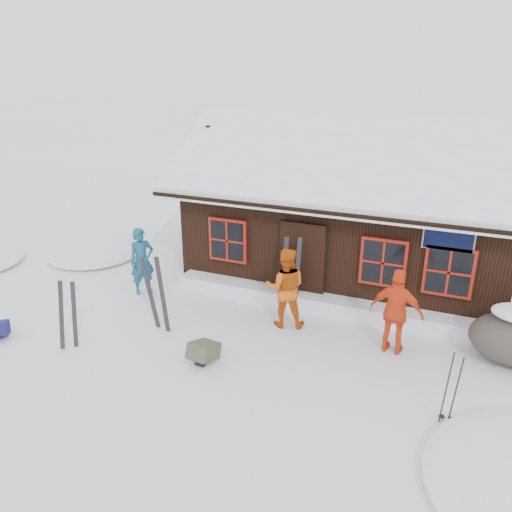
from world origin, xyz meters
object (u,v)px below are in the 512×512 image
(ski_pair_left, at_px, (68,316))
(ski_poles, at_px, (451,390))
(skier_orange_right, at_px, (396,312))
(skier_crouched, at_px, (289,283))
(skier_teal, at_px, (142,261))
(backpack_olive, at_px, (204,354))
(skier_orange_left, at_px, (286,288))

(ski_pair_left, bearing_deg, ski_poles, -22.52)
(skier_orange_right, height_order, ski_poles, skier_orange_right)
(skier_orange_right, xyz_separation_m, ski_poles, (1.16, -1.86, -0.28))
(skier_orange_right, xyz_separation_m, skier_crouched, (-2.70, 1.24, -0.35))
(ski_pair_left, bearing_deg, skier_crouched, 19.39)
(skier_teal, height_order, backpack_olive, skier_teal)
(skier_orange_left, relative_size, ski_poles, 1.37)
(skier_crouched, bearing_deg, skier_orange_left, -78.41)
(skier_orange_left, relative_size, skier_crouched, 1.63)
(ski_poles, bearing_deg, ski_pair_left, -175.53)
(skier_teal, bearing_deg, backpack_olive, -90.59)
(skier_teal, height_order, ski_poles, skier_teal)
(skier_orange_left, xyz_separation_m, ski_pair_left, (-3.77, -2.64, -0.19))
(skier_orange_left, relative_size, skier_orange_right, 1.01)
(skier_teal, distance_m, ski_poles, 7.86)
(skier_orange_right, height_order, backpack_olive, skier_orange_right)
(skier_crouched, distance_m, ski_poles, 4.95)
(skier_teal, relative_size, skier_crouched, 1.53)
(backpack_olive, bearing_deg, skier_crouched, 82.61)
(skier_crouched, xyz_separation_m, ski_poles, (3.86, -3.09, 0.07))
(skier_orange_right, distance_m, ski_poles, 2.20)
(skier_crouched, distance_m, ski_pair_left, 5.07)
(skier_orange_left, height_order, backpack_olive, skier_orange_left)
(skier_orange_right, distance_m, backpack_olive, 3.94)
(skier_crouched, height_order, ski_poles, ski_poles)
(skier_teal, bearing_deg, ski_pair_left, -140.16)
(skier_orange_right, relative_size, skier_crouched, 1.61)
(skier_orange_right, bearing_deg, skier_orange_left, 0.70)
(skier_teal, height_order, skier_orange_left, skier_orange_left)
(ski_pair_left, height_order, ski_poles, ski_pair_left)
(skier_orange_right, bearing_deg, skier_crouched, -18.86)
(skier_teal, xyz_separation_m, skier_orange_left, (3.94, -0.20, 0.05))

